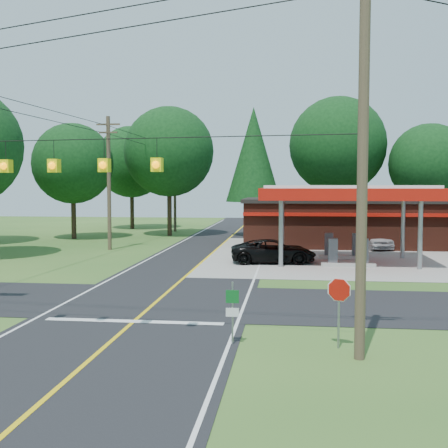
# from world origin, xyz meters

# --- Properties ---
(ground) EXTENTS (120.00, 120.00, 0.00)m
(ground) POSITION_xyz_m (0.00, 0.00, 0.00)
(ground) COLOR #2D591F
(ground) RESTS_ON ground
(main_highway) EXTENTS (8.00, 120.00, 0.02)m
(main_highway) POSITION_xyz_m (0.00, 0.00, 0.01)
(main_highway) COLOR black
(main_highway) RESTS_ON ground
(cross_road) EXTENTS (70.00, 7.00, 0.02)m
(cross_road) POSITION_xyz_m (0.00, 0.00, 0.01)
(cross_road) COLOR black
(cross_road) RESTS_ON ground
(lane_center_yellow) EXTENTS (0.15, 110.00, 0.00)m
(lane_center_yellow) POSITION_xyz_m (0.00, 0.00, 0.03)
(lane_center_yellow) COLOR yellow
(lane_center_yellow) RESTS_ON main_highway
(gas_canopy) EXTENTS (10.60, 7.40, 4.88)m
(gas_canopy) POSITION_xyz_m (9.00, 13.00, 4.27)
(gas_canopy) COLOR gray
(gas_canopy) RESTS_ON ground
(convenience_store) EXTENTS (16.40, 7.55, 3.80)m
(convenience_store) POSITION_xyz_m (10.00, 22.98, 1.92)
(convenience_store) COLOR #512217
(convenience_store) RESTS_ON ground
(utility_pole_near_right) EXTENTS (1.80, 0.30, 11.50)m
(utility_pole_near_right) POSITION_xyz_m (7.50, -7.00, 5.96)
(utility_pole_near_right) COLOR #473828
(utility_pole_near_right) RESTS_ON ground
(utility_pole_far_left) EXTENTS (1.80, 0.30, 10.00)m
(utility_pole_far_left) POSITION_xyz_m (-8.00, 18.00, 5.20)
(utility_pole_far_left) COLOR #473828
(utility_pole_far_left) RESTS_ON ground
(utility_pole_north) EXTENTS (0.30, 0.30, 9.50)m
(utility_pole_north) POSITION_xyz_m (-6.50, 35.00, 4.75)
(utility_pole_north) COLOR #473828
(utility_pole_north) RESTS_ON ground
(overhead_beacons) EXTENTS (17.04, 2.04, 1.03)m
(overhead_beacons) POSITION_xyz_m (-1.00, -6.00, 6.21)
(overhead_beacons) COLOR black
(overhead_beacons) RESTS_ON ground
(treeline_backdrop) EXTENTS (70.27, 51.59, 13.30)m
(treeline_backdrop) POSITION_xyz_m (0.82, 24.01, 7.49)
(treeline_backdrop) COLOR #332316
(treeline_backdrop) RESTS_ON ground
(suv_car) EXTENTS (5.80, 5.80, 1.47)m
(suv_car) POSITION_xyz_m (4.50, 12.17, 0.74)
(suv_car) COLOR black
(suv_car) RESTS_ON ground
(sedan_car) EXTENTS (5.24, 5.24, 1.55)m
(sedan_car) POSITION_xyz_m (12.00, 21.00, 0.78)
(sedan_car) COLOR silver
(sedan_car) RESTS_ON ground
(octagonal_stop_sign) EXTENTS (0.71, 0.34, 2.16)m
(octagonal_stop_sign) POSITION_xyz_m (7.00, -6.01, 1.59)
(octagonal_stop_sign) COLOR gray
(octagonal_stop_sign) RESTS_ON ground
(route_sign_post) EXTENTS (0.40, 0.09, 1.95)m
(route_sign_post) POSITION_xyz_m (3.80, -6.02, 1.15)
(route_sign_post) COLOR gray
(route_sign_post) RESTS_ON ground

